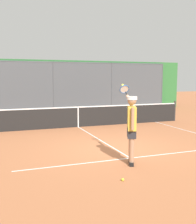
# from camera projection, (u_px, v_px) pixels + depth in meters

# --- Properties ---
(ground_plane) EXTENTS (60.00, 60.00, 0.00)m
(ground_plane) POSITION_uv_depth(u_px,v_px,m) (116.00, 150.00, 8.78)
(ground_plane) COLOR #B76B42
(court_line_markings) EXTENTS (8.40, 9.72, 0.01)m
(court_line_markings) POSITION_uv_depth(u_px,v_px,m) (136.00, 161.00, 7.54)
(court_line_markings) COLOR white
(court_line_markings) RESTS_ON ground
(fence_backdrop) EXTENTS (19.60, 1.37, 3.45)m
(fence_backdrop) POSITION_uv_depth(u_px,v_px,m) (52.00, 86.00, 18.49)
(fence_backdrop) COLOR #474C51
(fence_backdrop) RESTS_ON ground
(tennis_net) EXTENTS (10.79, 0.09, 1.07)m
(tennis_net) POSITION_uv_depth(u_px,v_px,m) (78.00, 117.00, 12.74)
(tennis_net) COLOR #2D2D2D
(tennis_net) RESTS_ON ground
(tennis_player) EXTENTS (0.57, 1.44, 2.10)m
(tennis_player) POSITION_uv_depth(u_px,v_px,m) (132.00, 124.00, 7.23)
(tennis_player) COLOR black
(tennis_player) RESTS_ON ground
(tennis_ball_near_baseline) EXTENTS (0.07, 0.07, 0.07)m
(tennis_ball_near_baseline) POSITION_uv_depth(u_px,v_px,m) (123.00, 180.00, 6.10)
(tennis_ball_near_baseline) COLOR #CCDB33
(tennis_ball_near_baseline) RESTS_ON ground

